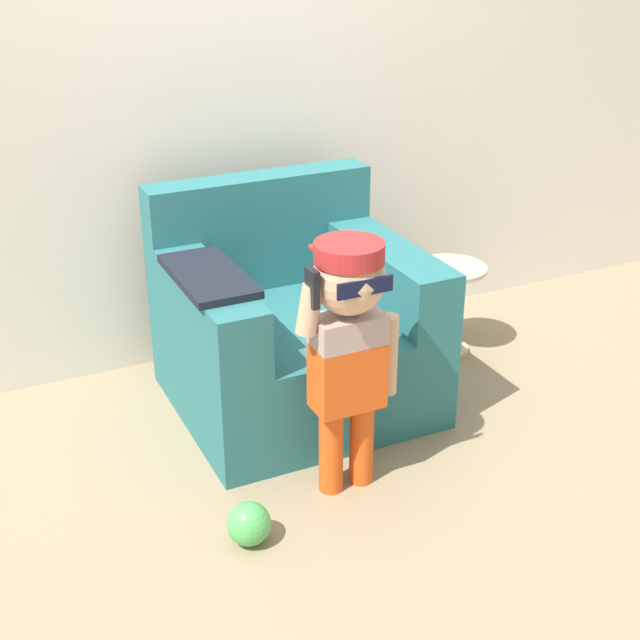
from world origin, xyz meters
name	(u,v)px	position (x,y,z in m)	size (l,w,h in m)	color
ground_plane	(291,407)	(0.00, 0.00, 0.00)	(10.00, 10.00, 0.00)	#998466
wall_back	(223,70)	(0.00, 0.68, 1.30)	(10.00, 0.05, 2.60)	silver
armchair	(292,330)	(0.04, 0.07, 0.33)	(1.01, 0.93, 0.90)	#286B70
person_child	(349,330)	(-0.04, -0.59, 0.64)	(0.39, 0.29, 0.95)	#E05119
side_table	(449,300)	(0.88, 0.17, 0.26)	(0.33, 0.33, 0.43)	beige
toy_ball	(249,524)	(-0.48, -0.75, 0.08)	(0.15, 0.15, 0.15)	#4CB256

